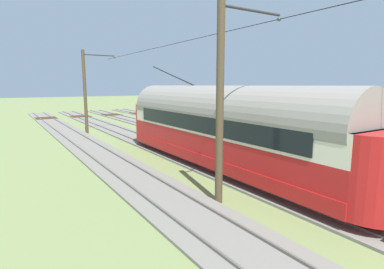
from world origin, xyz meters
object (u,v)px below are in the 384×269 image
(coach_adjacent, at_px, (240,117))
(catenary_pole_mid_near, at_px, (222,98))
(catenary_pole_foreground, at_px, (86,90))
(vintage_streetcar, at_px, (219,126))
(switch_stand, at_px, (268,127))

(coach_adjacent, bearing_deg, catenary_pole_mid_near, 45.04)
(catenary_pole_foreground, bearing_deg, coach_adjacent, 119.26)
(coach_adjacent, bearing_deg, catenary_pole_foreground, -60.74)
(coach_adjacent, distance_m, catenary_pole_foreground, 14.56)
(vintage_streetcar, bearing_deg, catenary_pole_mid_near, 53.87)
(coach_adjacent, distance_m, switch_stand, 6.99)
(vintage_streetcar, xyz_separation_m, catenary_pole_mid_near, (2.73, 3.74, 1.60))
(catenary_pole_foreground, xyz_separation_m, catenary_pole_mid_near, (0.00, 19.69, 0.00))
(vintage_streetcar, xyz_separation_m, coach_adjacent, (-4.34, -3.34, -0.10))
(vintage_streetcar, relative_size, coach_adjacent, 1.24)
(coach_adjacent, height_order, switch_stand, coach_adjacent)
(vintage_streetcar, distance_m, coach_adjacent, 5.48)
(catenary_pole_mid_near, bearing_deg, coach_adjacent, -134.96)
(catenary_pole_foreground, relative_size, catenary_pole_mid_near, 1.00)
(catenary_pole_mid_near, bearing_deg, switch_stand, -141.90)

